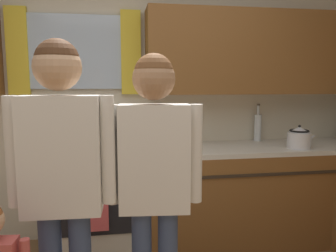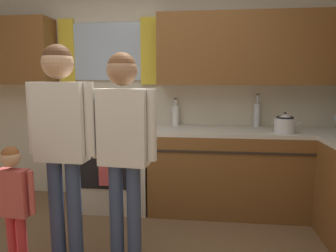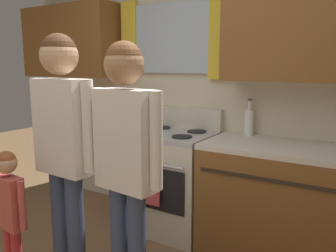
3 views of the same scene
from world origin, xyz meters
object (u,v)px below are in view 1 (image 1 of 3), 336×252
Objects in this scene: stove_oven at (98,200)px; stovetop_kettle at (299,137)px; bottle_milk_white at (166,131)px; adult_in_plaid at (154,170)px; adult_holding_child at (62,168)px; bottle_tall_clear at (258,127)px.

stovetop_kettle reaches higher than stove_oven.
adult_in_plaid reaches higher than bottle_milk_white.
adult_holding_child is (-0.72, -1.37, 0.03)m from bottle_milk_white.
bottle_tall_clear is at bearing 0.74° from bottle_milk_white.
adult_holding_child is 1.04× the size of adult_in_plaid.
adult_in_plaid reaches higher than bottle_tall_clear.
stove_oven is at bearing 174.53° from stovetop_kettle.
stove_oven is 0.66× the size of adult_holding_child.
adult_holding_child is 0.46m from adult_in_plaid.
adult_holding_child is at bearing -152.08° from stovetop_kettle.
bottle_milk_white is 0.19× the size of adult_holding_child.
stove_oven is 0.87m from bottle_milk_white.
bottle_tall_clear is 1.34× the size of stovetop_kettle.
stove_oven is 4.02× the size of stovetop_kettle.
adult_in_plaid is (-1.38, -0.94, 0.02)m from stovetop_kettle.
adult_in_plaid is at bearing -101.20° from bottle_milk_white.
bottle_tall_clear reaches higher than stovetop_kettle.
bottle_tall_clear is 0.22× the size of adult_holding_child.
bottle_tall_clear is at bearing 40.12° from adult_holding_child.
bottle_milk_white is 0.19× the size of adult_in_plaid.
bottle_tall_clear is at bearing 116.51° from stovetop_kettle.
stove_oven is at bearing -160.23° from bottle_milk_white.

